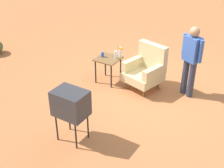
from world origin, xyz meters
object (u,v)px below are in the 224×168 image
(soda_can_blue, at_px, (103,55))
(side_table, at_px, (108,62))
(tv_on_stand, at_px, (71,104))
(person_standing, at_px, (191,58))
(bottle_short_clear, at_px, (116,55))
(flower_vase, at_px, (120,51))
(armchair, at_px, (146,69))

(soda_can_blue, bearing_deg, side_table, 0.85)
(side_table, xyz_separation_m, tv_on_stand, (0.60, -2.22, 0.24))
(person_standing, bearing_deg, soda_can_blue, -168.50)
(side_table, relative_size, bottle_short_clear, 3.17)
(bottle_short_clear, bearing_deg, person_standing, 11.04)
(soda_can_blue, relative_size, flower_vase, 0.46)
(armchair, relative_size, bottle_short_clear, 5.30)
(armchair, distance_m, person_standing, 1.08)
(armchair, height_order, person_standing, person_standing)
(bottle_short_clear, bearing_deg, flower_vase, 73.07)
(side_table, relative_size, flower_vase, 2.39)
(bottle_short_clear, bearing_deg, soda_can_blue, -166.10)
(bottle_short_clear, xyz_separation_m, flower_vase, (0.05, 0.15, 0.05))
(armchair, height_order, tv_on_stand, armchair)
(tv_on_stand, distance_m, person_standing, 2.93)
(tv_on_stand, bearing_deg, bottle_short_clear, 100.78)
(bottle_short_clear, bearing_deg, armchair, 10.87)
(armchair, xyz_separation_m, soda_can_blue, (-1.07, -0.22, 0.20))
(tv_on_stand, bearing_deg, soda_can_blue, 108.91)
(side_table, bearing_deg, soda_can_blue, -179.15)
(side_table, height_order, tv_on_stand, tv_on_stand)
(armchair, bearing_deg, flower_vase, 179.34)
(soda_can_blue, bearing_deg, tv_on_stand, -71.09)
(bottle_short_clear, distance_m, flower_vase, 0.17)
(person_standing, bearing_deg, tv_on_stand, -116.02)
(person_standing, distance_m, soda_can_blue, 2.10)
(side_table, bearing_deg, person_standing, 12.36)
(soda_can_blue, distance_m, flower_vase, 0.44)
(soda_can_blue, xyz_separation_m, flower_vase, (0.37, 0.23, 0.09))
(soda_can_blue, relative_size, bottle_short_clear, 0.61)
(armchair, xyz_separation_m, tv_on_stand, (-0.31, -2.44, 0.28))
(tv_on_stand, bearing_deg, armchair, 82.66)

